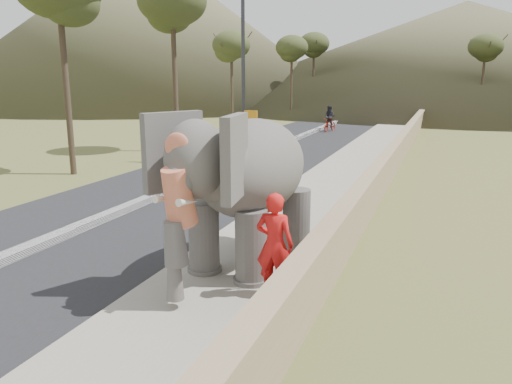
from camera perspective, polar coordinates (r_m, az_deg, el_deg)
ground at (r=10.49m, az=-0.50°, el=-8.67°), size 160.00×160.00×0.00m
road at (r=21.25m, az=-3.28°, el=2.64°), size 7.00×120.00×0.03m
median at (r=21.23m, az=-3.28°, el=2.89°), size 0.35×120.00×0.22m
walkway at (r=19.77m, az=10.09°, el=1.83°), size 3.00×120.00×0.15m
parapet at (r=19.45m, az=14.92°, el=2.82°), size 0.30×120.00×1.10m
lamppost at (r=22.48m, az=-0.73°, el=15.67°), size 1.76×0.36×8.00m
signboard at (r=22.16m, az=-0.59°, el=7.35°), size 0.60×0.08×2.40m
hill_left at (r=76.68m, az=-12.76°, el=18.21°), size 60.00×60.00×22.00m
hill_far at (r=79.14m, az=22.59°, el=14.48°), size 80.00×80.00×14.00m
elephant_and_man at (r=10.00m, az=-0.36°, el=0.36°), size 2.79×4.55×3.09m
motorcyclist at (r=35.92m, az=8.44°, el=7.95°), size 0.95×1.95×1.84m
trees at (r=36.76m, az=14.37°, el=12.82°), size 47.35×41.70×9.01m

